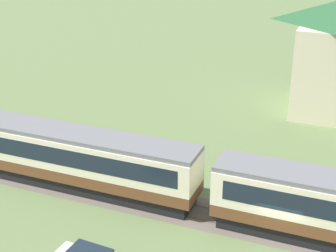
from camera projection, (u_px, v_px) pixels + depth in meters
ground_plane at (278, 239)px, 30.22m from camera, size 600.00×600.00×0.00m
passenger_train at (211, 183)px, 31.66m from camera, size 79.53×2.87×4.16m
railway_track at (280, 230)px, 31.06m from camera, size 147.01×3.60×0.04m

